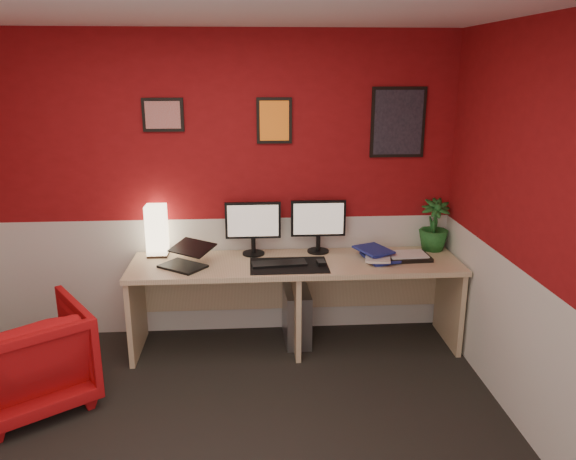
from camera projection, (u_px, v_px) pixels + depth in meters
The scene contains 22 objects.
wall_back at pixel (210, 189), 4.55m from camera, with size 4.00×0.01×2.50m, color maroon.
wall_right at pixel (562, 252), 3.00m from camera, with size 0.01×3.50×2.50m, color maroon.
wainscot_back at pixel (214, 276), 4.76m from camera, with size 4.00×0.01×1.00m, color silver.
wainscot_right at pixel (544, 375), 3.21m from camera, with size 0.01×3.50×1.00m, color silver.
desk at pixel (296, 304), 4.51m from camera, with size 2.60×0.65×0.73m, color tan.
shoji_lamp at pixel (157, 232), 4.50m from camera, with size 0.16×0.16×0.40m, color #FFE5B2.
laptop at pixel (182, 254), 4.25m from camera, with size 0.33×0.23×0.22m, color black.
monitor_left at pixel (253, 220), 4.50m from camera, with size 0.45×0.06×0.58m, color black.
monitor_right at pixel (319, 218), 4.56m from camera, with size 0.45×0.06×0.58m, color black.
desk_mat at pixel (289, 265), 4.32m from camera, with size 0.60×0.38×0.01m, color black.
keyboard at pixel (279, 264), 4.32m from camera, with size 0.42×0.14×0.02m, color black.
mouse at pixel (321, 263), 4.32m from camera, with size 0.06×0.10×0.03m, color black.
book_bottom at pixel (366, 259), 4.42m from camera, with size 0.23×0.31×0.03m, color navy.
book_middle at pixel (366, 257), 4.40m from camera, with size 0.19×0.26×0.02m, color silver.
book_top at pixel (362, 252), 4.43m from camera, with size 0.22×0.30×0.03m, color navy.
zen_tray at pixel (407, 257), 4.48m from camera, with size 0.35×0.25×0.03m, color black.
potted_plant at pixel (434, 225), 4.64m from camera, with size 0.24×0.24×0.43m, color #19591E.
pc_tower at pixel (297, 315), 4.65m from camera, with size 0.20×0.45×0.45m, color #99999E.
armchair at pixel (27, 358), 3.72m from camera, with size 0.74×0.76×0.69m, color #B9090C.
art_left at pixel (163, 115), 4.35m from camera, with size 0.32×0.02×0.26m, color red.
art_center at pixel (274, 121), 4.42m from camera, with size 0.28×0.02×0.36m, color orange.
art_right at pixel (398, 122), 4.49m from camera, with size 0.44×0.02×0.56m, color black.
Camera 1 is at (0.33, -2.75, 2.20)m, focal length 34.84 mm.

